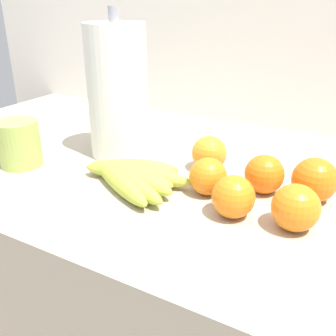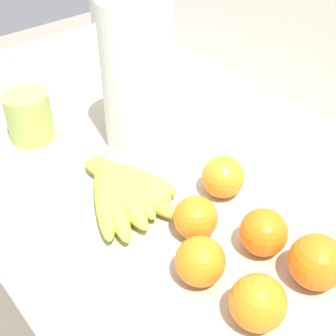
{
  "view_description": "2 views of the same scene",
  "coord_description": "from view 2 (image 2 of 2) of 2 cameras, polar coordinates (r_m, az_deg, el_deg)",
  "views": [
    {
      "loc": [
        0.26,
        -0.66,
        1.23
      ],
      "look_at": [
        -0.06,
        -0.1,
        0.95
      ],
      "focal_mm": 41.54,
      "sensor_mm": 36.0,
      "label": 1
    },
    {
      "loc": [
        0.38,
        -0.43,
        1.44
      ],
      "look_at": [
        -0.09,
        -0.05,
        0.96
      ],
      "focal_mm": 50.58,
      "sensor_mm": 36.0,
      "label": 2
    }
  ],
  "objects": [
    {
      "name": "paper_towel_roll",
      "position": [
        0.85,
        -3.74,
        11.01
      ],
      "size": [
        0.13,
        0.13,
        0.31
      ],
      "color": "white",
      "rests_on": "counter"
    },
    {
      "name": "orange_right",
      "position": [
        0.62,
        10.77,
        -15.66
      ],
      "size": [
        0.07,
        0.07,
        0.07
      ],
      "primitive_type": "sphere",
      "color": "orange",
      "rests_on": "counter"
    },
    {
      "name": "orange_back_right",
      "position": [
        0.71,
        3.34,
        -6.02
      ],
      "size": [
        0.07,
        0.07,
        0.07
      ],
      "primitive_type": "sphere",
      "color": "orange",
      "rests_on": "counter"
    },
    {
      "name": "orange_far_right",
      "position": [
        0.7,
        11.44,
        -7.62
      ],
      "size": [
        0.07,
        0.07,
        0.07
      ],
      "primitive_type": "sphere",
      "color": "orange",
      "rests_on": "counter"
    },
    {
      "name": "orange_back_left",
      "position": [
        0.78,
        6.65,
        -1.07
      ],
      "size": [
        0.07,
        0.07,
        0.07
      ],
      "primitive_type": "sphere",
      "color": "orange",
      "rests_on": "counter"
    },
    {
      "name": "orange_center",
      "position": [
        0.68,
        17.49,
        -10.74
      ],
      "size": [
        0.08,
        0.08,
        0.08
      ],
      "primitive_type": "sphere",
      "color": "orange",
      "rests_on": "counter"
    },
    {
      "name": "banana_bunch",
      "position": [
        0.79,
        -5.77,
        -2.39
      ],
      "size": [
        0.22,
        0.18,
        0.04
      ],
      "color": "#BACB3F",
      "rests_on": "counter"
    },
    {
      "name": "mug",
      "position": [
        0.94,
        -16.39,
        5.99
      ],
      "size": [
        0.09,
        0.09,
        0.1
      ],
      "primitive_type": "cylinder",
      "color": "#A7BF56",
      "rests_on": "counter"
    },
    {
      "name": "orange_front",
      "position": [
        0.65,
        3.9,
        -11.17
      ],
      "size": [
        0.07,
        0.07,
        0.07
      ],
      "primitive_type": "sphere",
      "color": "orange",
      "rests_on": "counter"
    },
    {
      "name": "wall_back",
      "position": [
        1.2,
        19.19,
        -5.27
      ],
      "size": [
        1.98,
        0.06,
        1.3
      ],
      "primitive_type": "cube",
      "color": "silver",
      "rests_on": "ground"
    }
  ]
}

